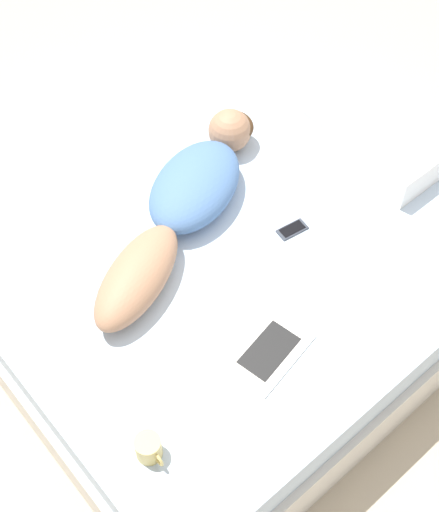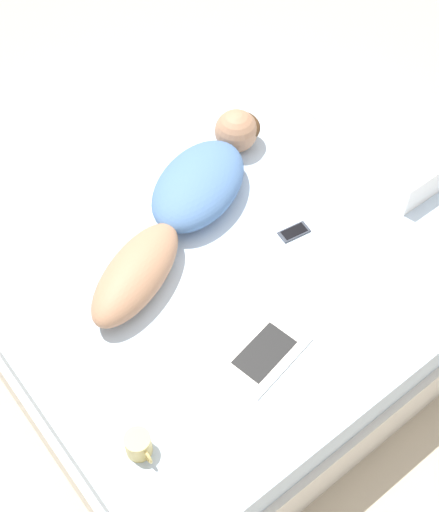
{
  "view_description": "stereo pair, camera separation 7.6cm",
  "coord_description": "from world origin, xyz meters",
  "px_view_note": "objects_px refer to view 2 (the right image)",
  "views": [
    {
      "loc": [
        1.4,
        -1.26,
        2.88
      ],
      "look_at": [
        0.07,
        -0.12,
        0.56
      ],
      "focal_mm": 50.0,
      "sensor_mm": 36.0,
      "label": 1
    },
    {
      "loc": [
        1.45,
        -1.2,
        2.88
      ],
      "look_at": [
        0.07,
        -0.12,
        0.56
      ],
      "focal_mm": 50.0,
      "sensor_mm": 36.0,
      "label": 2
    }
  ],
  "objects_px": {
    "person": "(188,200)",
    "coffee_mug": "(139,445)",
    "open_magazine": "(244,338)",
    "cell_phone": "(294,232)"
  },
  "relations": [
    {
      "from": "person",
      "to": "cell_phone",
      "type": "xyz_separation_m",
      "value": [
        0.36,
        0.29,
        -0.09
      ]
    },
    {
      "from": "open_magazine",
      "to": "cell_phone",
      "type": "relative_size",
      "value": 3.38
    },
    {
      "from": "open_magazine",
      "to": "cell_phone",
      "type": "bearing_deg",
      "value": 107.62
    },
    {
      "from": "open_magazine",
      "to": "coffee_mug",
      "type": "bearing_deg",
      "value": -88.67
    },
    {
      "from": "coffee_mug",
      "to": "cell_phone",
      "type": "distance_m",
      "value": 1.13
    },
    {
      "from": "coffee_mug",
      "to": "open_magazine",
      "type": "bearing_deg",
      "value": 102.24
    },
    {
      "from": "coffee_mug",
      "to": "cell_phone",
      "type": "height_order",
      "value": "coffee_mug"
    },
    {
      "from": "person",
      "to": "coffee_mug",
      "type": "xyz_separation_m",
      "value": [
        0.76,
        -0.77,
        -0.04
      ]
    },
    {
      "from": "open_magazine",
      "to": "coffee_mug",
      "type": "height_order",
      "value": "coffee_mug"
    },
    {
      "from": "coffee_mug",
      "to": "cell_phone",
      "type": "bearing_deg",
      "value": 110.29
    }
  ]
}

